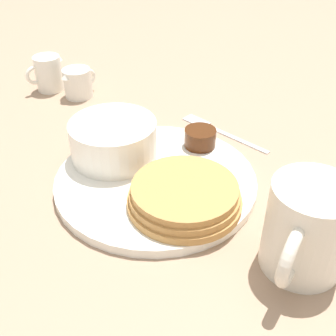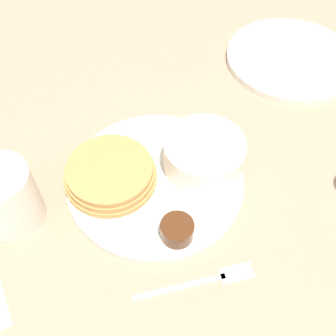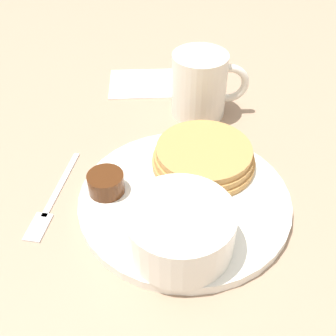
{
  "view_description": "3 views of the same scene",
  "coord_description": "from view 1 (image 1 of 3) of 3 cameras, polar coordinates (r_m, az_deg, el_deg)",
  "views": [
    {
      "loc": [
        -0.38,
        -0.16,
        0.32
      ],
      "look_at": [
        0.0,
        -0.02,
        0.03
      ],
      "focal_mm": 45.0,
      "sensor_mm": 36.0,
      "label": 1
    },
    {
      "loc": [
        0.28,
        -0.19,
        0.49
      ],
      "look_at": [
        0.02,
        0.01,
        0.04
      ],
      "focal_mm": 45.0,
      "sensor_mm": 36.0,
      "label": 2
    },
    {
      "loc": [
        0.1,
        0.33,
        0.36
      ],
      "look_at": [
        0.02,
        -0.02,
        0.04
      ],
      "focal_mm": 45.0,
      "sensor_mm": 36.0,
      "label": 3
    }
  ],
  "objects": [
    {
      "name": "creamer_pitcher_far",
      "position": [
        0.78,
        -15.93,
        12.27
      ],
      "size": [
        0.06,
        0.05,
        0.06
      ],
      "color": "white",
      "rests_on": "ground_plane"
    },
    {
      "name": "butter_ramekin",
      "position": [
        0.57,
        -7.68,
        4.25
      ],
      "size": [
        0.04,
        0.04,
        0.04
      ],
      "color": "white",
      "rests_on": "plate"
    },
    {
      "name": "syrup_cup",
      "position": [
        0.57,
        4.37,
        4.11
      ],
      "size": [
        0.04,
        0.04,
        0.02
      ],
      "color": "#47230F",
      "rests_on": "plate"
    },
    {
      "name": "creamer_pitcher_near",
      "position": [
        0.74,
        -12.1,
        11.25
      ],
      "size": [
        0.07,
        0.05,
        0.05
      ],
      "color": "white",
      "rests_on": "ground_plane"
    },
    {
      "name": "fork",
      "position": [
        0.64,
        6.36,
        5.32
      ],
      "size": [
        0.07,
        0.14,
        0.0
      ],
      "color": "silver",
      "rests_on": "ground_plane"
    },
    {
      "name": "ground_plane",
      "position": [
        0.53,
        -1.65,
        -2.21
      ],
      "size": [
        4.0,
        4.0,
        0.0
      ],
      "primitive_type": "plane",
      "color": "#9E7F66"
    },
    {
      "name": "pancake_stack",
      "position": [
        0.47,
        2.25,
        -3.74
      ],
      "size": [
        0.13,
        0.13,
        0.03
      ],
      "color": "#B78447",
      "rests_on": "plate"
    },
    {
      "name": "plate",
      "position": [
        0.52,
        -1.66,
        -1.69
      ],
      "size": [
        0.25,
        0.25,
        0.01
      ],
      "color": "white",
      "rests_on": "ground_plane"
    },
    {
      "name": "coffee_mug",
      "position": [
        0.42,
        18.22,
        -7.9
      ],
      "size": [
        0.11,
        0.08,
        0.09
      ],
      "color": "silver",
      "rests_on": "ground_plane"
    },
    {
      "name": "bowl",
      "position": [
        0.55,
        -7.39,
        3.98
      ],
      "size": [
        0.11,
        0.11,
        0.05
      ],
      "color": "white",
      "rests_on": "plate"
    }
  ]
}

